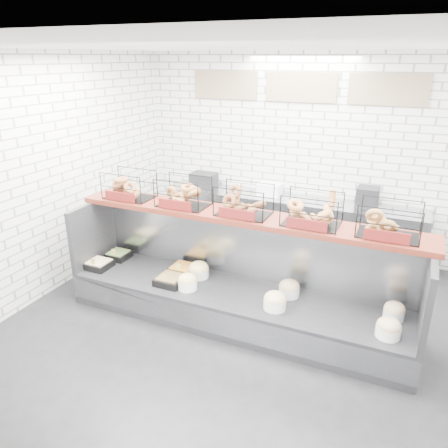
% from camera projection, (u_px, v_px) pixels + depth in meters
% --- Properties ---
extents(ground, '(5.50, 5.50, 0.00)m').
position_uv_depth(ground, '(225.00, 334.00, 4.91)').
color(ground, black).
rests_on(ground, ground).
extents(room_shell, '(5.02, 5.51, 3.01)m').
position_uv_depth(room_shell, '(247.00, 142.00, 4.68)').
color(room_shell, white).
rests_on(room_shell, ground).
extents(display_case, '(4.00, 0.90, 1.20)m').
position_uv_depth(display_case, '(237.00, 294.00, 5.09)').
color(display_case, black).
rests_on(display_case, ground).
extents(bagel_shelf, '(4.10, 0.50, 0.40)m').
position_uv_depth(bagel_shelf, '(243.00, 204.00, 4.85)').
color(bagel_shelf, '#4A170F').
rests_on(bagel_shelf, display_case).
extents(prep_counter, '(4.00, 0.60, 1.20)m').
position_uv_depth(prep_counter, '(287.00, 224.00, 6.81)').
color(prep_counter, '#93969B').
rests_on(prep_counter, ground).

